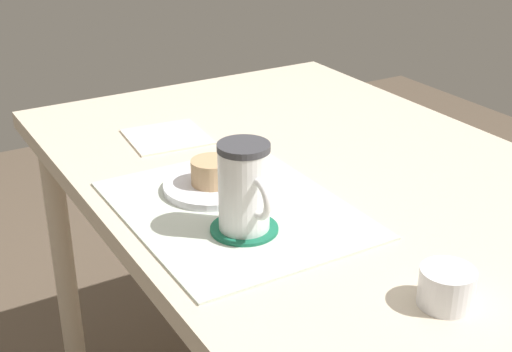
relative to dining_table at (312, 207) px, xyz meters
name	(u,v)px	position (x,y,z in m)	size (l,w,h in m)	color
dining_table	(312,207)	(0.00, 0.00, 0.00)	(1.15, 0.79, 0.73)	beige
placemat	(234,209)	(0.08, -0.21, 0.08)	(0.41, 0.33, 0.00)	silver
pastry_plate	(212,186)	(0.00, -0.20, 0.09)	(0.16, 0.16, 0.01)	white
pastry	(212,171)	(0.00, -0.20, 0.12)	(0.07, 0.07, 0.04)	tan
coffee_coaster	(244,229)	(0.15, -0.23, 0.09)	(0.10, 0.10, 0.01)	#196B4C
coffee_mug	(245,187)	(0.15, -0.23, 0.16)	(0.11, 0.08, 0.13)	white
paper_napkin	(167,137)	(-0.26, -0.17, 0.08)	(0.15, 0.15, 0.00)	silver
sugar_bowl	(446,287)	(0.43, -0.10, 0.11)	(0.07, 0.07, 0.05)	white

